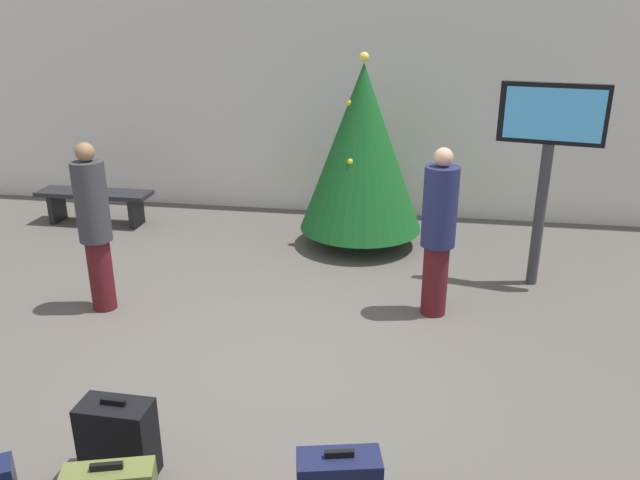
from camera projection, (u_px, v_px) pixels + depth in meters
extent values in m
plane|color=#514C47|center=(272.00, 369.00, 5.39)|extent=(16.00, 16.00, 0.00)
cube|color=beige|center=(343.00, 103.00, 9.07)|extent=(16.00, 0.20, 3.26)
cylinder|color=#4C3319|center=(360.00, 236.00, 8.20)|extent=(0.12, 0.12, 0.24)
cone|color=#14511E|center=(362.00, 149.00, 7.80)|extent=(1.57, 1.57, 2.09)
sphere|color=#F2D84C|center=(364.00, 57.00, 7.41)|extent=(0.12, 0.12, 0.12)
sphere|color=yellow|center=(350.00, 103.00, 7.55)|extent=(0.08, 0.08, 0.08)
sphere|color=red|center=(358.00, 88.00, 7.63)|extent=(0.08, 0.08, 0.08)
sphere|color=yellow|center=(350.00, 162.00, 7.48)|extent=(0.08, 0.08, 0.08)
sphere|color=blue|center=(350.00, 126.00, 7.94)|extent=(0.08, 0.08, 0.08)
sphere|color=yellow|center=(350.00, 172.00, 8.43)|extent=(0.08, 0.08, 0.08)
cylinder|color=#333338|center=(539.00, 216.00, 6.80)|extent=(0.12, 0.12, 1.60)
cube|color=black|center=(553.00, 114.00, 6.41)|extent=(1.07, 0.30, 0.63)
cube|color=#4CB2F2|center=(554.00, 115.00, 6.37)|extent=(0.95, 0.21, 0.53)
cube|color=black|center=(94.00, 193.00, 8.88)|extent=(1.64, 0.44, 0.06)
cube|color=black|center=(57.00, 207.00, 9.06)|extent=(0.08, 0.35, 0.42)
cube|color=black|center=(136.00, 212.00, 8.87)|extent=(0.08, 0.35, 0.42)
cylinder|color=#4C1419|center=(101.00, 275.00, 6.35)|extent=(0.24, 0.24, 0.75)
cylinder|color=#333338|center=(91.00, 202.00, 6.08)|extent=(0.35, 0.35, 0.80)
sphere|color=#8C6647|center=(85.00, 152.00, 5.91)|extent=(0.18, 0.18, 0.18)
cylinder|color=#4C1419|center=(435.00, 280.00, 6.25)|extent=(0.25, 0.25, 0.74)
cylinder|color=#1E234C|center=(440.00, 207.00, 5.98)|extent=(0.48, 0.48, 0.79)
sphere|color=tan|center=(444.00, 157.00, 5.81)|extent=(0.18, 0.18, 0.18)
cube|color=black|center=(118.00, 440.00, 4.07)|extent=(0.47, 0.26, 0.55)
cube|color=black|center=(113.00, 402.00, 3.97)|extent=(0.17, 0.03, 0.04)
cube|color=black|center=(106.00, 467.00, 3.39)|extent=(0.18, 0.08, 0.04)
cube|color=black|center=(339.00, 454.00, 3.33)|extent=(0.16, 0.07, 0.04)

